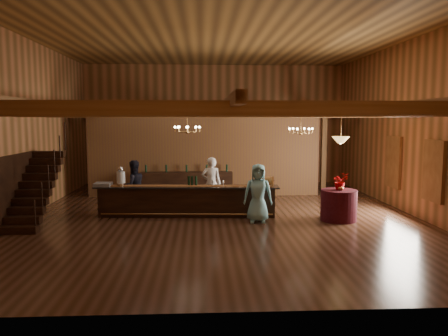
{
  "coord_description": "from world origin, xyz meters",
  "views": [
    {
      "loc": [
        -0.59,
        -13.5,
        3.0
      ],
      "look_at": [
        0.11,
        0.4,
        1.44
      ],
      "focal_mm": 35.0,
      "sensor_mm": 36.0,
      "label": 1
    }
  ],
  "objects_px": {
    "raffle_drum": "(268,181)",
    "guest": "(258,193)",
    "round_table": "(339,205)",
    "chandelier_right": "(301,130)",
    "chandelier_left": "(187,129)",
    "pendant_lamp": "(341,140)",
    "backbar_shelf": "(187,185)",
    "bartender": "(211,184)",
    "floor_plant": "(289,180)",
    "tasting_bar": "(187,201)",
    "beverage_dispenser": "(121,176)",
    "staff_second": "(133,186)"
  },
  "relations": [
    {
      "from": "tasting_bar",
      "to": "guest",
      "type": "bearing_deg",
      "value": -20.01
    },
    {
      "from": "pendant_lamp",
      "to": "bartender",
      "type": "relative_size",
      "value": 0.51
    },
    {
      "from": "chandelier_right",
      "to": "pendant_lamp",
      "type": "relative_size",
      "value": 0.89
    },
    {
      "from": "staff_second",
      "to": "floor_plant",
      "type": "distance_m",
      "value": 6.6
    },
    {
      "from": "round_table",
      "to": "pendant_lamp",
      "type": "relative_size",
      "value": 1.18
    },
    {
      "from": "chandelier_left",
      "to": "staff_second",
      "type": "bearing_deg",
      "value": 168.39
    },
    {
      "from": "guest",
      "to": "pendant_lamp",
      "type": "bearing_deg",
      "value": 7.7
    },
    {
      "from": "raffle_drum",
      "to": "pendant_lamp",
      "type": "distance_m",
      "value": 2.48
    },
    {
      "from": "round_table",
      "to": "chandelier_left",
      "type": "height_order",
      "value": "chandelier_left"
    },
    {
      "from": "staff_second",
      "to": "round_table",
      "type": "bearing_deg",
      "value": 137.19
    },
    {
      "from": "backbar_shelf",
      "to": "bartender",
      "type": "distance_m",
      "value": 2.65
    },
    {
      "from": "round_table",
      "to": "chandelier_left",
      "type": "xyz_separation_m",
      "value": [
        -4.51,
        1.1,
        2.25
      ]
    },
    {
      "from": "chandelier_left",
      "to": "guest",
      "type": "height_order",
      "value": "chandelier_left"
    },
    {
      "from": "raffle_drum",
      "to": "bartender",
      "type": "xyz_separation_m",
      "value": [
        -1.72,
        1.05,
        -0.24
      ]
    },
    {
      "from": "guest",
      "to": "floor_plant",
      "type": "distance_m",
      "value": 5.19
    },
    {
      "from": "chandelier_left",
      "to": "guest",
      "type": "distance_m",
      "value": 3.03
    },
    {
      "from": "beverage_dispenser",
      "to": "backbar_shelf",
      "type": "bearing_deg",
      "value": 58.48
    },
    {
      "from": "raffle_drum",
      "to": "floor_plant",
      "type": "height_order",
      "value": "raffle_drum"
    },
    {
      "from": "raffle_drum",
      "to": "backbar_shelf",
      "type": "bearing_deg",
      "value": 126.72
    },
    {
      "from": "chandelier_right",
      "to": "bartender",
      "type": "distance_m",
      "value": 3.44
    },
    {
      "from": "staff_second",
      "to": "guest",
      "type": "bearing_deg",
      "value": 128.3
    },
    {
      "from": "bartender",
      "to": "guest",
      "type": "bearing_deg",
      "value": 128.72
    },
    {
      "from": "bartender",
      "to": "floor_plant",
      "type": "xyz_separation_m",
      "value": [
        3.2,
        3.07,
        -0.32
      ]
    },
    {
      "from": "backbar_shelf",
      "to": "pendant_lamp",
      "type": "height_order",
      "value": "pendant_lamp"
    },
    {
      "from": "pendant_lamp",
      "to": "floor_plant",
      "type": "xyz_separation_m",
      "value": [
        -0.55,
        4.74,
        -1.84
      ]
    },
    {
      "from": "round_table",
      "to": "chandelier_right",
      "type": "height_order",
      "value": "chandelier_right"
    },
    {
      "from": "chandelier_right",
      "to": "guest",
      "type": "height_order",
      "value": "chandelier_right"
    },
    {
      "from": "beverage_dispenser",
      "to": "chandelier_left",
      "type": "relative_size",
      "value": 0.75
    },
    {
      "from": "round_table",
      "to": "pendant_lamp",
      "type": "xyz_separation_m",
      "value": [
        -0.0,
        -0.0,
        1.94
      ]
    },
    {
      "from": "beverage_dispenser",
      "to": "raffle_drum",
      "type": "height_order",
      "value": "beverage_dispenser"
    },
    {
      "from": "raffle_drum",
      "to": "guest",
      "type": "xyz_separation_m",
      "value": [
        -0.4,
        -0.72,
        -0.27
      ]
    },
    {
      "from": "tasting_bar",
      "to": "guest",
      "type": "distance_m",
      "value": 2.32
    },
    {
      "from": "pendant_lamp",
      "to": "tasting_bar",
      "type": "bearing_deg",
      "value": 169.69
    },
    {
      "from": "backbar_shelf",
      "to": "raffle_drum",
      "type": "bearing_deg",
      "value": -58.26
    },
    {
      "from": "chandelier_left",
      "to": "chandelier_right",
      "type": "xyz_separation_m",
      "value": [
        3.72,
        0.6,
        -0.07
      ]
    },
    {
      "from": "tasting_bar",
      "to": "pendant_lamp",
      "type": "xyz_separation_m",
      "value": [
        4.53,
        -0.82,
        1.92
      ]
    },
    {
      "from": "tasting_bar",
      "to": "beverage_dispenser",
      "type": "xyz_separation_m",
      "value": [
        -2.05,
        0.17,
        0.75
      ]
    },
    {
      "from": "tasting_bar",
      "to": "floor_plant",
      "type": "height_order",
      "value": "floor_plant"
    },
    {
      "from": "backbar_shelf",
      "to": "floor_plant",
      "type": "bearing_deg",
      "value": 3.36
    },
    {
      "from": "chandelier_right",
      "to": "pendant_lamp",
      "type": "bearing_deg",
      "value": -65.04
    },
    {
      "from": "bartender",
      "to": "staff_second",
      "type": "bearing_deg",
      "value": 6.47
    },
    {
      "from": "tasting_bar",
      "to": "round_table",
      "type": "height_order",
      "value": "tasting_bar"
    },
    {
      "from": "beverage_dispenser",
      "to": "round_table",
      "type": "xyz_separation_m",
      "value": [
        6.58,
        -1.0,
        -0.77
      ]
    },
    {
      "from": "backbar_shelf",
      "to": "pendant_lamp",
      "type": "distance_m",
      "value": 6.51
    },
    {
      "from": "pendant_lamp",
      "to": "guest",
      "type": "xyz_separation_m",
      "value": [
        -2.43,
        -0.09,
        -1.55
      ]
    },
    {
      "from": "staff_second",
      "to": "floor_plant",
      "type": "relative_size",
      "value": 1.49
    },
    {
      "from": "beverage_dispenser",
      "to": "floor_plant",
      "type": "xyz_separation_m",
      "value": [
        6.03,
        3.74,
        -0.67
      ]
    },
    {
      "from": "raffle_drum",
      "to": "staff_second",
      "type": "relative_size",
      "value": 0.2
    },
    {
      "from": "beverage_dispenser",
      "to": "backbar_shelf",
      "type": "xyz_separation_m",
      "value": [
        1.93,
        3.14,
        -0.74
      ]
    },
    {
      "from": "raffle_drum",
      "to": "tasting_bar",
      "type": "bearing_deg",
      "value": 175.45
    }
  ]
}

